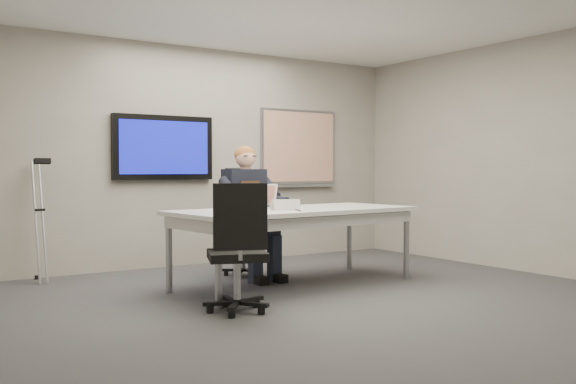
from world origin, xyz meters
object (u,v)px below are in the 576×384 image
office_chair_far (241,250)px  laptop (265,202)px  office_chair_near (238,273)px  seated_person (253,225)px  conference_table (295,217)px

office_chair_far → laptop: laptop is taller
office_chair_near → seated_person: (0.98, 1.44, 0.26)m
conference_table → office_chair_near: office_chair_near is taller
conference_table → laptop: bearing=119.9°
conference_table → laptop: size_ratio=6.81×
office_chair_near → laptop: size_ratio=2.78×
office_chair_far → laptop: 0.83m
seated_person → office_chair_far: bearing=89.7°
laptop → seated_person: bearing=94.6°
conference_table → laptop: 0.37m
office_chair_near → laptop: (0.94, 1.10, 0.53)m
conference_table → laptop: laptop is taller
office_chair_near → seated_person: bearing=-102.3°
seated_person → laptop: (-0.04, -0.33, 0.27)m
conference_table → office_chair_near: 1.45m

